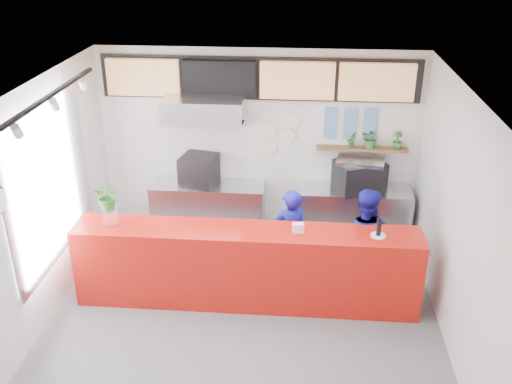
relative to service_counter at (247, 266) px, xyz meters
The scene contains 43 objects.
floor 0.68m from the service_counter, 90.00° to the right, with size 5.00×5.00×0.00m, color slate.
ceiling 2.48m from the service_counter, 90.00° to the right, with size 5.00×5.00×0.00m, color silver.
wall_back 2.30m from the service_counter, 90.00° to the left, with size 5.00×5.00×0.00m, color white.
wall_left 2.70m from the service_counter, behind, with size 5.00×5.00×0.00m, color white.
wall_right 2.70m from the service_counter, ahead, with size 5.00×5.00×0.00m, color white.
service_counter is the anchor object (origin of this frame).
cream_band 2.93m from the service_counter, 90.00° to the left, with size 5.00×0.02×0.80m, color beige.
prep_bench 1.97m from the service_counter, 113.96° to the left, with size 1.80×0.60×0.90m, color #B2B5BA.
panini_oven 2.11m from the service_counter, 117.23° to the left, with size 0.52×0.52×0.47m, color black.
extraction_hood 2.50m from the service_counter, 114.57° to the left, with size 1.20×0.70×0.35m, color #B2B5BA.
hood_lip 2.38m from the service_counter, 114.57° to the left, with size 1.20×0.70×0.08m, color #B2B5BA.
right_bench 2.35m from the service_counter, 50.19° to the left, with size 1.80×0.60×0.90m, color #B2B5BA.
espresso_machine 2.46m from the service_counter, 48.87° to the left, with size 0.72×0.51×0.46m, color black.
espresso_tray 2.53m from the service_counter, 48.87° to the left, with size 0.71×0.49×0.07m, color silver.
herb_shelf 2.73m from the service_counter, 51.34° to the left, with size 1.40×0.18×0.04m, color brown.
menu_board_far_left 3.31m from the service_counter, 131.47° to the left, with size 1.10×0.10×0.55m, color tan.
menu_board_mid_left 2.88m from the service_counter, 106.59° to the left, with size 1.10×0.10×0.55m, color black.
menu_board_mid_right 2.87m from the service_counter, 73.94° to the left, with size 1.10×0.10×0.55m, color tan.
menu_board_far_right 3.30m from the service_counter, 48.86° to the left, with size 1.10×0.10×0.55m, color tan.
soffit 2.87m from the service_counter, 90.00° to the left, with size 4.80×0.04×0.65m, color black.
window_pane 2.73m from the service_counter, behind, with size 0.04×2.20×1.90m, color silver.
window_frame 2.71m from the service_counter, behind, with size 0.03×2.30×2.00m, color #B2B5BA.
track_rail 3.21m from the service_counter, 169.22° to the right, with size 0.05×2.40×0.04m, color black.
dec_plate_a 2.40m from the service_counter, 85.86° to the left, with size 0.24×0.24×0.03m, color silver.
dec_plate_b 2.39m from the service_counter, 77.74° to the left, with size 0.24×0.24×0.03m, color silver.
dec_plate_c 2.26m from the service_counter, 85.86° to the left, with size 0.24×0.24×0.03m, color silver.
dec_plate_d 2.52m from the service_counter, 76.42° to the left, with size 0.24×0.24×0.03m, color silver.
photo_frame_a 2.76m from the service_counter, 62.13° to the left, with size 0.20×0.02×0.25m, color #598CBF.
photo_frame_b 2.90m from the service_counter, 56.06° to the left, with size 0.20×0.02×0.25m, color #598CBF.
photo_frame_c 3.05m from the service_counter, 50.74° to the left, with size 0.20×0.02×0.25m, color #598CBF.
photo_frame_d 2.64m from the service_counter, 62.13° to the left, with size 0.20×0.02×0.25m, color #598CBF.
photo_frame_e 2.78m from the service_counter, 56.06° to the left, with size 0.20×0.02×0.25m, color #598CBF.
photo_frame_f 2.94m from the service_counter, 50.74° to the left, with size 0.20×0.02×0.25m, color #598CBF.
staff_center 0.80m from the service_counter, 45.89° to the left, with size 0.52×0.34×1.42m, color #151593.
staff_right 1.63m from the service_counter, 17.37° to the left, with size 0.73×0.57×1.51m, color #151593.
herb_b 2.70m from the service_counter, 54.30° to the left, with size 0.14×0.12×0.26m, color #2A6B25.
herb_c 2.87m from the service_counter, 49.18° to the left, with size 0.29×0.25×0.32m, color #2A6B25.
herb_d 3.12m from the service_counter, 43.30° to the left, with size 0.15×0.14×0.27m, color #2A6B25.
glass_vase 1.89m from the service_counter, behind, with size 0.21×0.21×0.25m, color white.
basil_vase 2.01m from the service_counter, behind, with size 0.34×0.30×0.38m, color #2A6B25.
napkin_holder 0.90m from the service_counter, ahead, with size 0.14×0.09×0.12m, color white.
white_plate 1.75m from the service_counter, ahead, with size 0.19×0.19×0.01m, color white.
pepper_mill 1.80m from the service_counter, ahead, with size 0.06×0.06×0.24m, color black.
Camera 1 is at (0.66, -5.95, 4.64)m, focal length 40.00 mm.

